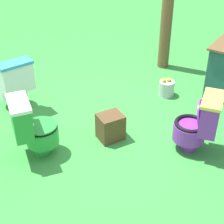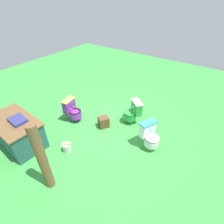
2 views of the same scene
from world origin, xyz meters
name	(u,v)px [view 1 (image 1 of 2)]	position (x,y,z in m)	size (l,w,h in m)	color
ground	(111,133)	(0.00, 0.00, 0.00)	(14.00, 14.00, 0.00)	green
toilet_white	(15,84)	(-1.40, -0.14, 0.37)	(0.61, 0.56, 0.73)	white
toilet_green	(33,127)	(-0.53, -0.78, 0.37)	(0.62, 0.64, 0.73)	green
toilet_purple	(199,124)	(1.02, 0.20, 0.37)	(0.55, 0.48, 0.73)	purple
wooden_post	(167,18)	(-0.20, 2.06, 0.82)	(0.18, 0.18, 1.64)	brown
small_crate	(110,127)	(0.05, -0.09, 0.16)	(0.29, 0.25, 0.33)	brown
lemon_bucket	(166,88)	(0.22, 1.20, 0.12)	(0.22, 0.22, 0.28)	#B7B7BF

